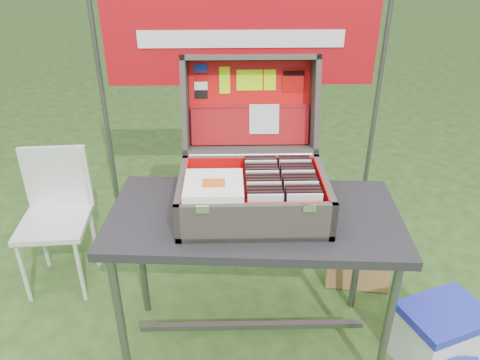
{
  "coord_description": "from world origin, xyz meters",
  "views": [
    {
      "loc": [
        -0.07,
        -1.68,
        1.87
      ],
      "look_at": [
        -0.03,
        0.1,
        0.9
      ],
      "focal_mm": 35.0,
      "sensor_mm": 36.0,
      "label": 1
    }
  ],
  "objects_px": {
    "table": "(253,283)",
    "cooler": "(439,336)",
    "suitcase": "(253,146)",
    "cardboard_box": "(359,260)",
    "chair": "(54,225)"
  },
  "relations": [
    {
      "from": "table",
      "to": "cooler",
      "type": "distance_m",
      "value": 0.92
    },
    {
      "from": "suitcase",
      "to": "cardboard_box",
      "type": "distance_m",
      "value": 1.15
    },
    {
      "from": "cooler",
      "to": "cardboard_box",
      "type": "distance_m",
      "value": 0.61
    },
    {
      "from": "cooler",
      "to": "cardboard_box",
      "type": "bearing_deg",
      "value": 93.56
    },
    {
      "from": "chair",
      "to": "cardboard_box",
      "type": "height_order",
      "value": "chair"
    },
    {
      "from": "suitcase",
      "to": "cardboard_box",
      "type": "bearing_deg",
      "value": 28.99
    },
    {
      "from": "chair",
      "to": "cardboard_box",
      "type": "distance_m",
      "value": 1.74
    },
    {
      "from": "suitcase",
      "to": "cooler",
      "type": "xyz_separation_m",
      "value": [
        0.89,
        -0.2,
        -0.91
      ]
    },
    {
      "from": "table",
      "to": "chair",
      "type": "relative_size",
      "value": 1.56
    },
    {
      "from": "suitcase",
      "to": "chair",
      "type": "height_order",
      "value": "suitcase"
    },
    {
      "from": "suitcase",
      "to": "cooler",
      "type": "distance_m",
      "value": 1.29
    },
    {
      "from": "suitcase",
      "to": "cardboard_box",
      "type": "height_order",
      "value": "suitcase"
    },
    {
      "from": "chair",
      "to": "table",
      "type": "bearing_deg",
      "value": -27.96
    },
    {
      "from": "chair",
      "to": "cooler",
      "type": "bearing_deg",
      "value": -21.11
    },
    {
      "from": "table",
      "to": "suitcase",
      "type": "bearing_deg",
      "value": 98.56
    }
  ]
}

